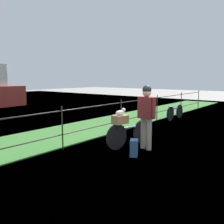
% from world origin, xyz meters
% --- Properties ---
extents(ground_plane, '(60.00, 60.00, 0.00)m').
position_xyz_m(ground_plane, '(0.00, 0.00, 0.00)').
color(ground_plane, gray).
extents(grass_strip, '(27.00, 2.40, 0.03)m').
position_xyz_m(grass_strip, '(0.00, 3.47, 0.01)').
color(grass_strip, '#38702D').
rests_on(grass_strip, ground).
extents(iron_fence, '(18.04, 0.04, 1.14)m').
position_xyz_m(iron_fence, '(0.00, 2.18, 0.67)').
color(iron_fence, '#28231E').
rests_on(iron_fence, ground).
extents(bicycle_main, '(1.63, 0.37, 0.68)m').
position_xyz_m(bicycle_main, '(0.04, 0.97, 0.36)').
color(bicycle_main, black).
rests_on(bicycle_main, ground).
extents(wooden_crate, '(0.43, 0.35, 0.22)m').
position_xyz_m(wooden_crate, '(-0.31, 1.04, 0.79)').
color(wooden_crate, '#A87F51').
rests_on(wooden_crate, bicycle_main).
extents(terrier_dog, '(0.32, 0.19, 0.18)m').
position_xyz_m(terrier_dog, '(-0.28, 1.04, 0.98)').
color(terrier_dog, silver).
rests_on(terrier_dog, wooden_crate).
extents(cyclist_person, '(0.33, 0.53, 1.68)m').
position_xyz_m(cyclist_person, '(0.11, 0.50, 1.00)').
color(cyclist_person, gray).
rests_on(cyclist_person, ground).
extents(backpack_on_paving, '(0.33, 0.30, 0.40)m').
position_xyz_m(backpack_on_paving, '(-0.56, 0.43, 0.20)').
color(backpack_on_paving, '#28517A').
rests_on(backpack_on_paving, ground).
extents(bicycle_parked, '(1.60, 0.16, 0.63)m').
position_xyz_m(bicycle_parked, '(4.80, 1.78, 0.34)').
color(bicycle_parked, black).
rests_on(bicycle_parked, ground).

